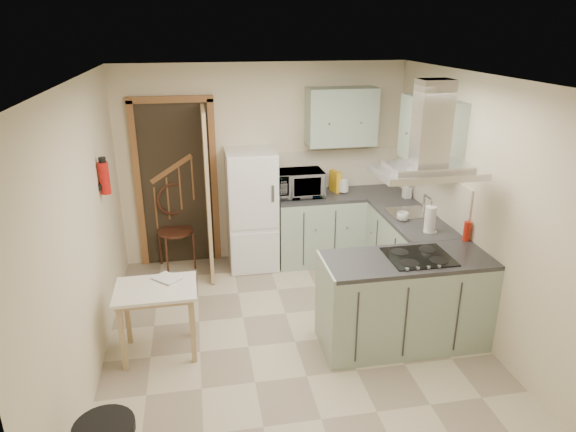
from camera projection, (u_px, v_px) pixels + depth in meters
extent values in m
plane|color=#BDB193|center=(295.00, 342.00, 5.02)|extent=(4.20, 4.20, 0.00)
plane|color=silver|center=(297.00, 79.00, 4.15)|extent=(4.20, 4.20, 0.00)
plane|color=beige|center=(264.00, 164.00, 6.52)|extent=(3.60, 0.00, 3.60)
plane|color=beige|center=(85.00, 237.00, 4.28)|extent=(0.00, 4.20, 4.20)
plane|color=beige|center=(481.00, 211.00, 4.89)|extent=(0.00, 4.20, 4.20)
cube|color=brown|center=(177.00, 184.00, 6.38)|extent=(1.10, 0.12, 2.10)
cube|color=white|center=(252.00, 210.00, 6.39)|extent=(0.60, 0.60, 1.50)
cube|color=#9EB2A0|center=(318.00, 227.00, 6.64)|extent=(1.08, 0.60, 0.90)
cube|color=#9EB2A0|center=(400.00, 243.00, 6.16)|extent=(0.60, 1.95, 0.90)
cube|color=beige|center=(337.00, 168.00, 6.71)|extent=(1.68, 0.02, 0.50)
cube|color=#9EB2A0|center=(341.00, 117.00, 6.31)|extent=(0.85, 0.35, 0.70)
cube|color=#9EB2A0|center=(431.00, 132.00, 5.43)|extent=(0.35, 0.90, 0.70)
cube|color=#9EB2A0|center=(405.00, 301.00, 4.87)|extent=(1.55, 0.65, 0.90)
cube|color=black|center=(419.00, 257.00, 4.73)|extent=(0.58, 0.50, 0.01)
cube|color=silver|center=(427.00, 171.00, 4.44)|extent=(0.90, 0.55, 0.10)
cube|color=silver|center=(408.00, 213.00, 5.83)|extent=(0.45, 0.40, 0.01)
cylinder|color=#B2140F|center=(104.00, 178.00, 5.03)|extent=(0.10, 0.10, 0.32)
cube|color=#DDAE88|center=(159.00, 320.00, 4.76)|extent=(0.73, 0.55, 0.68)
cube|color=#4D2619|center=(176.00, 231.00, 6.42)|extent=(0.54, 0.54, 0.97)
imported|color=black|center=(299.00, 183.00, 6.37)|extent=(0.59, 0.40, 0.32)
cylinder|color=silver|center=(344.00, 186.00, 6.51)|extent=(0.16, 0.16, 0.19)
cube|color=gold|center=(335.00, 181.00, 6.55)|extent=(0.12, 0.19, 0.27)
imported|color=#A9A9B5|center=(407.00, 190.00, 6.32)|extent=(0.10, 0.10, 0.20)
cylinder|color=silver|center=(430.00, 219.00, 5.26)|extent=(0.15, 0.15, 0.29)
imported|color=white|center=(403.00, 217.00, 5.59)|extent=(0.15, 0.15, 0.10)
cylinder|color=red|center=(467.00, 231.00, 5.07)|extent=(0.07, 0.07, 0.20)
imported|color=#9F4835|center=(159.00, 278.00, 4.70)|extent=(0.30, 0.30, 0.11)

